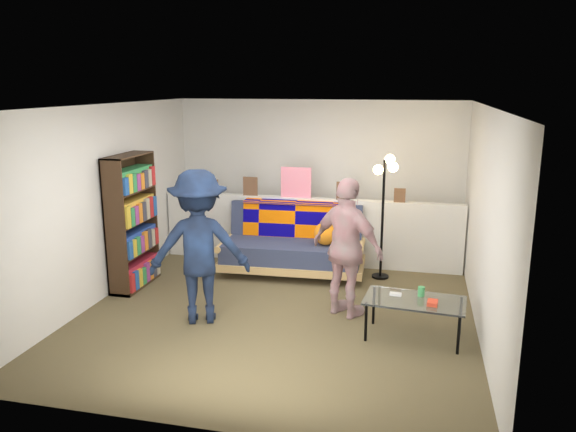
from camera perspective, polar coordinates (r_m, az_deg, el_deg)
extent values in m
plane|color=brown|center=(6.86, -0.77, -9.33)|extent=(5.00, 5.00, 0.00)
cube|color=silver|center=(8.89, 3.07, 3.99)|extent=(4.50, 0.10, 2.40)
cube|color=silver|center=(7.35, -18.09, 1.35)|extent=(0.10, 5.00, 2.40)
cube|color=silver|center=(6.35, 19.31, -0.56)|extent=(0.10, 5.00, 2.40)
cube|color=white|center=(6.33, -0.83, 11.13)|extent=(4.50, 5.00, 0.10)
cube|color=silver|center=(8.37, 2.17, -1.50)|extent=(4.45, 0.15, 1.00)
cube|color=brown|center=(8.62, -7.67, 2.98)|extent=(0.18, 0.02, 0.22)
cube|color=brown|center=(8.42, -3.85, 3.03)|extent=(0.22, 0.02, 0.28)
cube|color=white|center=(8.23, 0.82, 3.43)|extent=(0.45, 0.02, 0.45)
cube|color=brown|center=(8.13, 5.65, 2.56)|extent=(0.20, 0.02, 0.26)
cube|color=brown|center=(8.08, 11.28, 2.07)|extent=(0.16, 0.02, 0.20)
cube|color=tan|center=(7.99, 0.40, -4.77)|extent=(2.06, 0.99, 0.11)
cube|color=#2F3855|center=(7.88, 0.33, -3.64)|extent=(1.95, 0.83, 0.26)
cube|color=#2F3855|center=(8.18, 0.83, -0.69)|extent=(1.93, 0.34, 0.60)
cylinder|color=tan|center=(8.12, -6.27, -2.58)|extent=(0.14, 0.91, 0.10)
cylinder|color=tan|center=(7.80, 7.35, -3.28)|extent=(0.14, 0.91, 0.10)
cube|color=#09057B|center=(8.09, 0.73, -0.84)|extent=(1.55, 0.18, 0.55)
cube|color=#09057B|center=(8.16, 0.90, 1.43)|extent=(1.55, 0.33, 0.03)
sphere|color=orange|center=(7.74, 3.83, -1.79)|extent=(0.32, 0.32, 0.32)
cube|color=black|center=(7.67, -16.48, -0.50)|extent=(0.02, 0.88, 1.76)
cube|color=black|center=(7.25, -17.19, -1.36)|extent=(0.29, 0.02, 1.76)
cube|color=black|center=(7.98, -14.13, 0.16)|extent=(0.29, 0.02, 1.76)
cube|color=black|center=(7.45, -16.00, 5.94)|extent=(0.29, 0.88, 0.02)
cube|color=black|center=(7.85, -15.19, -6.67)|extent=(0.29, 0.88, 0.04)
cube|color=black|center=(7.71, -15.40, -3.52)|extent=(0.29, 0.84, 0.02)
cube|color=black|center=(7.61, -15.59, -0.56)|extent=(0.29, 0.84, 0.02)
cube|color=black|center=(7.52, -15.78, 2.47)|extent=(0.29, 0.84, 0.02)
cube|color=#B12336|center=(7.79, -15.14, -5.46)|extent=(0.22, 0.82, 0.29)
cube|color=#2649A6|center=(7.66, -15.34, -2.42)|extent=(0.22, 0.82, 0.27)
cube|color=gold|center=(7.56, -15.53, 0.58)|extent=(0.22, 0.82, 0.29)
cube|color=#35924E|center=(7.49, -15.72, 3.64)|extent=(0.22, 0.82, 0.27)
cylinder|color=black|center=(6.02, 7.92, -10.66)|extent=(0.03, 0.03, 0.41)
cylinder|color=black|center=(5.95, 16.94, -11.48)|extent=(0.03, 0.03, 0.41)
cylinder|color=black|center=(6.44, 8.70, -9.07)|extent=(0.03, 0.03, 0.41)
cylinder|color=black|center=(6.36, 17.10, -9.80)|extent=(0.03, 0.03, 0.41)
cube|color=silver|center=(6.09, 12.75, -8.37)|extent=(1.09, 0.67, 0.02)
cube|color=silver|center=(6.15, 10.88, -7.80)|extent=(0.13, 0.06, 0.03)
cube|color=#E54228|center=(5.99, 14.46, -8.53)|extent=(0.12, 0.15, 0.04)
cylinder|color=#45A55B|center=(6.18, 13.38, -7.47)|extent=(0.08, 0.08, 0.10)
cylinder|color=black|center=(7.98, 9.34, -6.06)|extent=(0.30, 0.30, 0.03)
cylinder|color=black|center=(7.75, 9.57, -0.42)|extent=(0.05, 0.05, 1.65)
sphere|color=#FFC672|center=(7.72, 9.15, 4.66)|extent=(0.14, 0.14, 0.14)
sphere|color=#FFC672|center=(7.53, 10.62, 4.91)|extent=(0.14, 0.14, 0.14)
sphere|color=#FFC672|center=(7.70, 10.32, 5.69)|extent=(0.14, 0.14, 0.14)
imported|color=black|center=(6.33, -9.01, -3.12)|extent=(1.27, 0.97, 1.74)
imported|color=pink|center=(6.44, 6.04, -3.27)|extent=(1.02, 0.82, 1.62)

